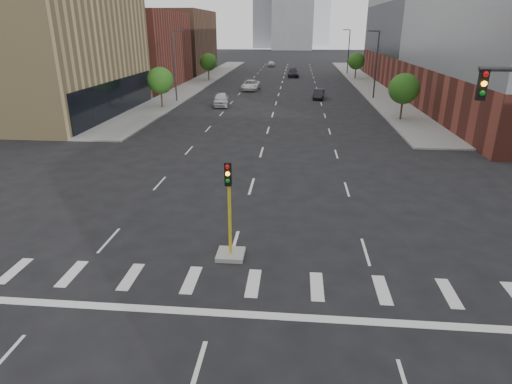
# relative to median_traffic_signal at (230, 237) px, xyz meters

# --- Properties ---
(sidewalk_left_far) EXTENTS (5.00, 92.00, 0.15)m
(sidewalk_left_far) POSITION_rel_median_traffic_signal_xyz_m (-15.00, 65.03, -0.90)
(sidewalk_left_far) COLOR gray
(sidewalk_left_far) RESTS_ON ground
(sidewalk_right_far) EXTENTS (5.00, 92.00, 0.15)m
(sidewalk_right_far) POSITION_rel_median_traffic_signal_xyz_m (15.00, 65.03, -0.90)
(sidewalk_right_far) COLOR gray
(sidewalk_right_far) RESTS_ON ground
(building_left_mid) EXTENTS (20.00, 24.00, 14.00)m
(building_left_mid) POSITION_rel_median_traffic_signal_xyz_m (-27.50, 31.03, 6.03)
(building_left_mid) COLOR tan
(building_left_mid) RESTS_ON ground
(building_left_far_a) EXTENTS (20.00, 22.00, 12.00)m
(building_left_far_a) POSITION_rel_median_traffic_signal_xyz_m (-27.50, 57.03, 5.03)
(building_left_far_a) COLOR brown
(building_left_far_a) RESTS_ON ground
(building_left_far_b) EXTENTS (20.00, 24.00, 13.00)m
(building_left_far_b) POSITION_rel_median_traffic_signal_xyz_m (-27.50, 83.03, 5.53)
(building_left_far_b) COLOR brown
(building_left_far_b) RESTS_ON ground
(building_right_main) EXTENTS (24.00, 70.00, 22.00)m
(building_right_main) POSITION_rel_median_traffic_signal_xyz_m (29.50, 51.03, 10.03)
(building_right_main) COLOR brown
(building_right_main) RESTS_ON ground
(median_traffic_signal) EXTENTS (1.20, 1.20, 4.40)m
(median_traffic_signal) POSITION_rel_median_traffic_signal_xyz_m (0.00, 0.00, 0.00)
(median_traffic_signal) COLOR #999993
(median_traffic_signal) RESTS_ON ground
(streetlight_right_a) EXTENTS (1.60, 0.22, 9.07)m
(streetlight_right_a) POSITION_rel_median_traffic_signal_xyz_m (13.41, 46.03, 4.04)
(streetlight_right_a) COLOR #2D2D30
(streetlight_right_a) RESTS_ON ground
(streetlight_right_b) EXTENTS (1.60, 0.22, 9.07)m
(streetlight_right_b) POSITION_rel_median_traffic_signal_xyz_m (13.41, 81.03, 4.04)
(streetlight_right_b) COLOR #2D2D30
(streetlight_right_b) RESTS_ON ground
(streetlight_left) EXTENTS (1.60, 0.22, 9.07)m
(streetlight_left) POSITION_rel_median_traffic_signal_xyz_m (-13.41, 41.03, 4.04)
(streetlight_left) COLOR #2D2D30
(streetlight_left) RESTS_ON ground
(tree_left_near) EXTENTS (3.20, 3.20, 4.85)m
(tree_left_near) POSITION_rel_median_traffic_signal_xyz_m (-14.00, 36.03, 2.42)
(tree_left_near) COLOR #382619
(tree_left_near) RESTS_ON ground
(tree_left_far) EXTENTS (3.20, 3.20, 4.85)m
(tree_left_far) POSITION_rel_median_traffic_signal_xyz_m (-14.00, 66.03, 2.42)
(tree_left_far) COLOR #382619
(tree_left_far) RESTS_ON ground
(tree_right_near) EXTENTS (3.20, 3.20, 4.85)m
(tree_right_near) POSITION_rel_median_traffic_signal_xyz_m (14.00, 31.03, 2.42)
(tree_right_near) COLOR #382619
(tree_right_near) RESTS_ON ground
(tree_right_far) EXTENTS (3.20, 3.20, 4.85)m
(tree_right_far) POSITION_rel_median_traffic_signal_xyz_m (14.00, 71.03, 2.42)
(tree_right_far) COLOR #382619
(tree_right_far) RESTS_ON ground
(car_near_left) EXTENTS (2.57, 5.13, 1.68)m
(car_near_left) POSITION_rel_median_traffic_signal_xyz_m (-6.95, 38.38, -0.13)
(car_near_left) COLOR #B3B4B8
(car_near_left) RESTS_ON ground
(car_mid_right) EXTENTS (1.85, 4.15, 1.32)m
(car_mid_right) POSITION_rel_median_traffic_signal_xyz_m (5.83, 45.37, -0.31)
(car_mid_right) COLOR black
(car_mid_right) RESTS_ON ground
(car_far_left) EXTENTS (2.70, 5.65, 1.55)m
(car_far_left) POSITION_rel_median_traffic_signal_xyz_m (-4.71, 53.56, -0.20)
(car_far_left) COLOR white
(car_far_left) RESTS_ON ground
(car_deep_right) EXTENTS (2.35, 5.42, 1.55)m
(car_deep_right) POSITION_rel_median_traffic_signal_xyz_m (1.89, 73.78, -0.20)
(car_deep_right) COLOR black
(car_deep_right) RESTS_ON ground
(car_distant) EXTENTS (1.77, 4.27, 1.45)m
(car_distant) POSITION_rel_median_traffic_signal_xyz_m (-4.01, 98.07, -0.25)
(car_distant) COLOR #B3B4B8
(car_distant) RESTS_ON ground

